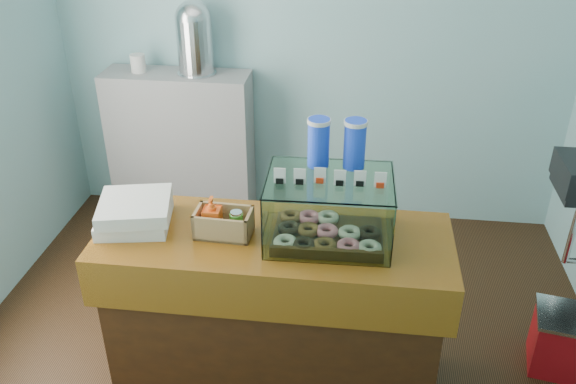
# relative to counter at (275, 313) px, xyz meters

# --- Properties ---
(ground) EXTENTS (3.50, 3.50, 0.00)m
(ground) POSITION_rel_counter_xyz_m (0.00, 0.25, -0.46)
(ground) COLOR black
(ground) RESTS_ON ground
(room_shell) EXTENTS (3.54, 3.04, 2.82)m
(room_shell) POSITION_rel_counter_xyz_m (0.03, 0.26, 1.25)
(room_shell) COLOR #82B9BE
(room_shell) RESTS_ON ground
(counter) EXTENTS (1.60, 0.60, 0.90)m
(counter) POSITION_rel_counter_xyz_m (0.00, 0.00, 0.00)
(counter) COLOR #3F1E0C
(counter) RESTS_ON ground
(back_shelf) EXTENTS (1.00, 0.32, 1.10)m
(back_shelf) POSITION_rel_counter_xyz_m (-0.90, 1.57, 0.09)
(back_shelf) COLOR gray
(back_shelf) RESTS_ON ground
(display_case) EXTENTS (0.56, 0.41, 0.52)m
(display_case) POSITION_rel_counter_xyz_m (0.24, 0.04, 0.61)
(display_case) COLOR #34210F
(display_case) RESTS_ON counter
(condiment_crate) EXTENTS (0.26, 0.16, 0.18)m
(condiment_crate) POSITION_rel_counter_xyz_m (-0.23, -0.01, 0.51)
(condiment_crate) COLOR #A47B52
(condiment_crate) RESTS_ON counter
(pastry_boxes) EXTENTS (0.38, 0.38, 0.13)m
(pastry_boxes) POSITION_rel_counter_xyz_m (-0.64, 0.02, 0.51)
(pastry_boxes) COLOR silver
(pastry_boxes) RESTS_ON counter
(coffee_urn) EXTENTS (0.26, 0.26, 0.48)m
(coffee_urn) POSITION_rel_counter_xyz_m (-0.75, 1.59, 0.90)
(coffee_urn) COLOR silver
(coffee_urn) RESTS_ON back_shelf
(red_cooler) EXTENTS (0.43, 0.36, 0.34)m
(red_cooler) POSITION_rel_counter_xyz_m (1.51, 0.29, -0.29)
(red_cooler) COLOR red
(red_cooler) RESTS_ON ground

